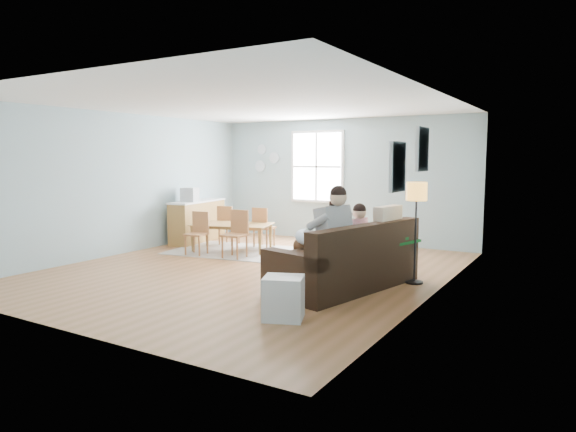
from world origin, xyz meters
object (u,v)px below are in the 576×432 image
Objects in this scene: father at (325,234)px; monitor at (190,195)px; storage_cube at (283,298)px; chair_sw at (198,231)px; baby_swing at (345,241)px; counter at (198,221)px; dining_table at (232,237)px; chair_se at (237,231)px; chair_ne at (262,225)px; chair_nw at (227,223)px; toddler at (353,230)px; sofa at (348,265)px; floor_lamp at (416,200)px.

monitor is (-4.29, 2.05, 0.27)m from father.
chair_sw is at bearing 143.41° from storage_cube.
counter is at bearing 173.57° from baby_swing.
counter is at bearing 141.82° from dining_table.
chair_ne is at bearing 98.98° from chair_se.
dining_table is 1.83× the size of chair_nw.
monitor is at bearing 161.13° from toddler.
chair_nw is at bearing 134.66° from chair_se.
toddler is at bearing -26.06° from chair_nw.
chair_sw is at bearing 160.25° from father.
chair_sw is 0.98× the size of chair_nw.
chair_se is 2.02m from baby_swing.
toddler reaches higher than baby_swing.
monitor reaches higher than baby_swing.
chair_ne is (-2.86, 1.92, -0.34)m from toddler.
baby_swing is at bearing 118.55° from toddler.
sofa reaches higher than chair_ne.
floor_lamp is 1.78× the size of chair_nw.
counter is (-4.53, 1.84, -0.34)m from toddler.
father is (-0.22, -0.29, 0.46)m from sofa.
chair_nw is (-4.43, 1.26, -0.77)m from floor_lamp.
sofa is at bearing -41.66° from dining_table.
monitor is 0.36× the size of baby_swing.
counter is 1.59× the size of baby_swing.
counter is (-4.50, 3.75, 0.22)m from storage_cube.
floor_lamp is 5.33m from monitor.
father is 1.50m from storage_cube.
dining_table reaches higher than storage_cube.
chair_nw reaches higher than chair_sw.
floor_lamp is at bearing -27.11° from dining_table.
toddler is at bearing -22.08° from counter.
monitor reaches higher than chair_nw.
chair_se is 0.83× the size of baby_swing.
chair_ne is at bearing 13.51° from monitor.
chair_sw is at bearing 165.68° from sofa.
floor_lamp is 3.53m from chair_se.
chair_se reaches higher than storage_cube.
chair_sw is at bearing -164.84° from baby_swing.
father reaches higher than chair_ne.
toddler is 3.46m from chair_ne.
chair_nw is (-0.17, 1.13, 0.01)m from chair_sw.
chair_sw is (-4.27, 0.13, -0.78)m from floor_lamp.
chair_ne is 0.50× the size of counter.
floor_lamp is at bearing -15.87° from chair_nw.
monitor is at bearing -161.46° from chair_nw.
storage_cube is 4.50m from dining_table.
storage_cube is (-0.03, -1.91, -0.56)m from toddler.
chair_ne is at bearing 2.73° from counter.
toddler reaches higher than chair_nw.
toddler reaches higher than chair_sw.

